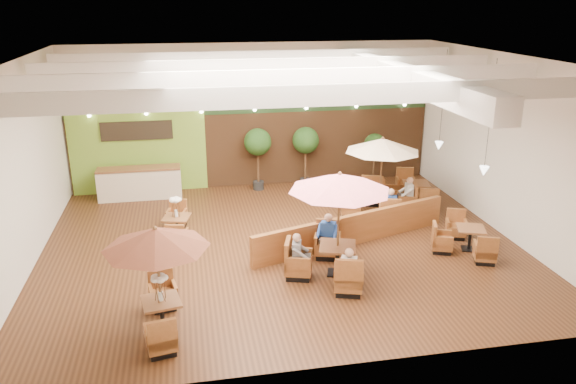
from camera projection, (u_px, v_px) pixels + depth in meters
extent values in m
plane|color=#381E0F|center=(281.00, 245.00, 16.91)|extent=(14.00, 14.00, 0.00)
cube|color=silver|center=(254.00, 116.00, 21.58)|extent=(14.00, 0.04, 5.50)
cube|color=silver|center=(337.00, 242.00, 10.44)|extent=(14.00, 0.04, 5.50)
cube|color=silver|center=(20.00, 170.00, 14.78)|extent=(0.04, 12.00, 5.50)
cube|color=silver|center=(505.00, 146.00, 17.24)|extent=(0.04, 12.00, 5.50)
cube|color=white|center=(281.00, 59.00, 15.11)|extent=(14.00, 12.00, 0.04)
cube|color=brown|center=(255.00, 145.00, 21.90)|extent=(13.90, 0.10, 3.20)
cube|color=#1E3819|center=(254.00, 109.00, 21.42)|extent=(13.90, 0.12, 0.35)
cube|color=olive|center=(139.00, 151.00, 21.08)|extent=(5.00, 0.08, 3.20)
cube|color=black|center=(137.00, 131.00, 20.74)|extent=(2.60, 0.08, 0.70)
cube|color=white|center=(402.00, 76.00, 15.91)|extent=(0.60, 11.00, 0.60)
cube|color=white|center=(314.00, 96.00, 11.51)|extent=(13.60, 0.12, 0.45)
cube|color=white|center=(290.00, 78.00, 14.02)|extent=(13.60, 0.12, 0.45)
cube|color=white|center=(273.00, 66.00, 16.43)|extent=(13.60, 0.12, 0.45)
cube|color=white|center=(260.00, 57.00, 18.94)|extent=(13.60, 0.12, 0.45)
cylinder|color=black|center=(490.00, 117.00, 15.72)|extent=(0.01, 0.01, 3.20)
cone|color=white|center=(484.00, 171.00, 16.25)|extent=(0.28, 0.28, 0.28)
cylinder|color=black|center=(443.00, 99.00, 18.51)|extent=(0.01, 0.01, 3.20)
cone|color=white|center=(439.00, 146.00, 19.03)|extent=(0.28, 0.28, 0.28)
sphere|color=#FFEAC6|center=(89.00, 115.00, 20.15)|extent=(0.14, 0.14, 0.14)
sphere|color=#FFEAC6|center=(146.00, 113.00, 20.51)|extent=(0.14, 0.14, 0.14)
sphere|color=#FFEAC6|center=(201.00, 112.00, 20.86)|extent=(0.14, 0.14, 0.14)
sphere|color=#FFEAC6|center=(255.00, 110.00, 21.21)|extent=(0.14, 0.14, 0.14)
sphere|color=#FFEAC6|center=(306.00, 108.00, 21.56)|extent=(0.14, 0.14, 0.14)
sphere|color=#FFEAC6|center=(356.00, 106.00, 21.91)|extent=(0.14, 0.14, 0.14)
sphere|color=#FFEAC6|center=(405.00, 104.00, 22.26)|extent=(0.14, 0.14, 0.14)
cube|color=beige|center=(140.00, 184.00, 20.70)|extent=(3.00, 0.70, 1.10)
cube|color=brown|center=(139.00, 168.00, 20.50)|extent=(3.00, 0.75, 0.06)
cube|color=brown|center=(353.00, 229.00, 16.84)|extent=(6.52, 2.37, 0.94)
cube|color=brown|center=(161.00, 301.00, 12.41)|extent=(0.95, 0.95, 0.06)
cylinder|color=black|center=(162.00, 315.00, 12.52)|extent=(0.10, 0.10, 0.63)
cube|color=black|center=(163.00, 328.00, 12.63)|extent=(0.50, 0.50, 0.04)
cube|color=brown|center=(161.00, 341.00, 11.69)|extent=(0.69, 0.69, 0.31)
cube|color=brown|center=(158.00, 335.00, 11.36)|extent=(0.60, 0.20, 0.67)
cube|color=brown|center=(147.00, 335.00, 11.53)|extent=(0.17, 0.53, 0.27)
cube|color=brown|center=(174.00, 330.00, 11.72)|extent=(0.17, 0.53, 0.27)
cube|color=black|center=(162.00, 350.00, 11.76)|extent=(0.61, 0.61, 0.13)
cube|color=brown|center=(163.00, 297.00, 13.39)|extent=(0.69, 0.69, 0.31)
cube|color=brown|center=(165.00, 281.00, 13.53)|extent=(0.60, 0.20, 0.67)
cube|color=brown|center=(174.00, 288.00, 13.42)|extent=(0.17, 0.53, 0.27)
cube|color=brown|center=(151.00, 292.00, 13.23)|extent=(0.17, 0.53, 0.27)
cube|color=black|center=(164.00, 305.00, 13.46)|extent=(0.61, 0.61, 0.13)
cylinder|color=brown|center=(159.00, 281.00, 12.24)|extent=(0.06, 0.06, 2.40)
cone|color=#592A1A|center=(156.00, 238.00, 11.90)|extent=(2.31, 2.31, 0.45)
sphere|color=brown|center=(155.00, 228.00, 11.83)|extent=(0.10, 0.10, 0.10)
cylinder|color=silver|center=(161.00, 296.00, 12.36)|extent=(0.10, 0.10, 0.22)
cube|color=brown|center=(338.00, 247.00, 14.89)|extent=(1.18, 1.18, 0.07)
cylinder|color=black|center=(337.00, 260.00, 15.01)|extent=(0.11, 0.11, 0.73)
cube|color=black|center=(337.00, 273.00, 15.14)|extent=(0.63, 0.63, 0.04)
cube|color=brown|center=(348.00, 281.00, 14.06)|extent=(0.86, 0.86, 0.36)
cube|color=brown|center=(355.00, 274.00, 13.71)|extent=(0.69, 0.31, 0.78)
cube|color=brown|center=(336.00, 272.00, 14.02)|extent=(0.26, 0.61, 0.31)
cube|color=brown|center=(362.00, 274.00, 13.95)|extent=(0.26, 0.61, 0.31)
cube|color=black|center=(348.00, 290.00, 14.14)|extent=(0.76, 0.76, 0.16)
cube|color=brown|center=(327.00, 246.00, 16.02)|extent=(0.86, 0.86, 0.36)
cube|color=brown|center=(322.00, 232.00, 16.15)|extent=(0.69, 0.31, 0.78)
cube|color=brown|center=(339.00, 240.00, 15.91)|extent=(0.26, 0.61, 0.31)
cube|color=brown|center=(316.00, 239.00, 15.98)|extent=(0.26, 0.61, 0.31)
cube|color=black|center=(327.00, 254.00, 16.11)|extent=(0.76, 0.76, 0.16)
cube|color=brown|center=(299.00, 266.00, 14.85)|extent=(0.86, 0.86, 0.36)
cube|color=brown|center=(308.00, 252.00, 14.87)|extent=(0.31, 0.69, 0.78)
cube|color=brown|center=(300.00, 253.00, 15.08)|extent=(0.61, 0.26, 0.31)
cube|color=brown|center=(297.00, 264.00, 14.48)|extent=(0.61, 0.26, 0.31)
cube|color=black|center=(299.00, 274.00, 14.94)|extent=(0.76, 0.76, 0.16)
cylinder|color=brown|center=(338.00, 226.00, 14.69)|extent=(0.06, 0.06, 2.78)
cone|color=#DA6976|center=(340.00, 182.00, 14.30)|extent=(2.67, 2.67, 0.45)
sphere|color=brown|center=(340.00, 174.00, 14.22)|extent=(0.10, 0.10, 0.10)
cube|color=brown|center=(380.00, 193.00, 19.09)|extent=(1.13, 1.13, 0.06)
cylinder|color=black|center=(379.00, 203.00, 19.21)|extent=(0.11, 0.11, 0.69)
cube|color=black|center=(379.00, 213.00, 19.33)|extent=(0.60, 0.60, 0.04)
cube|color=brown|center=(389.00, 216.00, 18.31)|extent=(0.82, 0.82, 0.34)
cube|color=brown|center=(395.00, 209.00, 17.98)|extent=(0.65, 0.30, 0.74)
cube|color=brown|center=(380.00, 209.00, 18.28)|extent=(0.26, 0.58, 0.29)
cube|color=brown|center=(399.00, 210.00, 18.20)|extent=(0.26, 0.58, 0.29)
cube|color=black|center=(389.00, 223.00, 18.39)|extent=(0.73, 0.73, 0.15)
cube|color=brown|center=(370.00, 196.00, 20.16)|extent=(0.82, 0.82, 0.34)
cube|color=brown|center=(366.00, 185.00, 20.29)|extent=(0.65, 0.30, 0.74)
cube|color=brown|center=(379.00, 191.00, 20.06)|extent=(0.26, 0.58, 0.29)
cube|color=brown|center=(362.00, 190.00, 20.13)|extent=(0.26, 0.58, 0.29)
cube|color=black|center=(370.00, 202.00, 20.24)|extent=(0.73, 0.73, 0.15)
cube|color=brown|center=(351.00, 207.00, 19.06)|extent=(0.82, 0.82, 0.34)
cube|color=brown|center=(358.00, 197.00, 19.08)|extent=(0.30, 0.65, 0.74)
cube|color=brown|center=(352.00, 198.00, 19.28)|extent=(0.58, 0.26, 0.29)
cube|color=brown|center=(351.00, 205.00, 18.71)|extent=(0.58, 0.26, 0.29)
cube|color=black|center=(351.00, 214.00, 19.14)|extent=(0.73, 0.73, 0.15)
cube|color=brown|center=(407.00, 203.00, 19.41)|extent=(0.82, 0.82, 0.34)
cube|color=brown|center=(401.00, 196.00, 19.18)|extent=(0.30, 0.65, 0.74)
cube|color=brown|center=(408.00, 201.00, 19.06)|extent=(0.58, 0.26, 0.29)
cube|color=brown|center=(406.00, 195.00, 19.63)|extent=(0.58, 0.26, 0.29)
cube|color=black|center=(406.00, 210.00, 19.49)|extent=(0.73, 0.73, 0.15)
cylinder|color=brown|center=(381.00, 178.00, 18.91)|extent=(0.06, 0.06, 2.63)
cone|color=beige|center=(383.00, 145.00, 18.54)|extent=(2.52, 2.52, 0.45)
sphere|color=brown|center=(383.00, 138.00, 18.46)|extent=(0.10, 0.10, 0.10)
cube|color=brown|center=(176.00, 217.00, 17.23)|extent=(0.94, 0.94, 0.06)
cylinder|color=black|center=(177.00, 227.00, 17.34)|extent=(0.09, 0.09, 0.61)
cube|color=black|center=(178.00, 237.00, 17.44)|extent=(0.50, 0.50, 0.04)
cube|color=brown|center=(177.00, 240.00, 16.55)|extent=(0.68, 0.68, 0.29)
cube|color=brown|center=(179.00, 235.00, 16.25)|extent=(0.58, 0.22, 0.64)
cube|color=brown|center=(168.00, 235.00, 16.50)|extent=(0.19, 0.51, 0.26)
cube|color=brown|center=(186.00, 235.00, 16.48)|extent=(0.19, 0.51, 0.26)
cube|color=black|center=(178.00, 247.00, 16.62)|extent=(0.61, 0.61, 0.13)
cube|color=brown|center=(177.00, 219.00, 18.17)|extent=(0.68, 0.68, 0.29)
cube|color=brown|center=(175.00, 208.00, 18.29)|extent=(0.58, 0.22, 0.64)
cube|color=brown|center=(185.00, 214.00, 18.10)|extent=(0.19, 0.51, 0.26)
cube|color=brown|center=(169.00, 213.00, 18.12)|extent=(0.19, 0.51, 0.26)
cube|color=black|center=(178.00, 225.00, 18.24)|extent=(0.61, 0.61, 0.13)
cylinder|color=silver|center=(176.00, 213.00, 17.19)|extent=(0.10, 0.10, 0.22)
cube|color=brown|center=(471.00, 229.00, 16.39)|extent=(1.00, 1.00, 0.06)
cylinder|color=black|center=(470.00, 239.00, 16.49)|extent=(0.09, 0.09, 0.61)
cube|color=black|center=(469.00, 249.00, 16.60)|extent=(0.53, 0.53, 0.04)
cube|color=brown|center=(485.00, 253.00, 15.70)|extent=(0.73, 0.73, 0.30)
cube|color=brown|center=(493.00, 248.00, 15.41)|extent=(0.57, 0.28, 0.65)
cube|color=brown|center=(476.00, 247.00, 15.68)|extent=(0.24, 0.50, 0.26)
cube|color=brown|center=(496.00, 248.00, 15.60)|extent=(0.24, 0.50, 0.26)
cube|color=black|center=(484.00, 260.00, 15.77)|extent=(0.65, 0.65, 0.13)
cube|color=brown|center=(456.00, 229.00, 17.33)|extent=(0.73, 0.73, 0.30)
cube|color=brown|center=(451.00, 219.00, 17.44)|extent=(0.57, 0.28, 0.65)
cube|color=brown|center=(465.00, 224.00, 17.23)|extent=(0.24, 0.50, 0.26)
cube|color=brown|center=(447.00, 223.00, 17.31)|extent=(0.24, 0.50, 0.26)
cube|color=black|center=(455.00, 236.00, 17.40)|extent=(0.65, 0.65, 0.13)
cube|color=brown|center=(442.00, 243.00, 16.36)|extent=(0.73, 0.73, 0.30)
cube|color=brown|center=(449.00, 233.00, 16.39)|extent=(0.28, 0.57, 0.65)
cube|color=brown|center=(441.00, 234.00, 16.55)|extent=(0.50, 0.24, 0.26)
cube|color=brown|center=(443.00, 241.00, 16.05)|extent=(0.50, 0.24, 0.26)
cube|color=black|center=(441.00, 250.00, 16.43)|extent=(0.65, 0.65, 0.13)
cube|color=brown|center=(416.00, 184.00, 20.10)|extent=(1.06, 1.06, 0.06)
cylinder|color=black|center=(416.00, 193.00, 20.22)|extent=(0.10, 0.10, 0.69)
cube|color=black|center=(415.00, 203.00, 20.34)|extent=(0.56, 0.56, 0.04)
cube|color=brown|center=(427.00, 204.00, 19.33)|extent=(0.77, 0.77, 0.33)
cube|color=brown|center=(432.00, 198.00, 18.99)|extent=(0.65, 0.25, 0.73)
cube|color=brown|center=(418.00, 199.00, 19.27)|extent=(0.21, 0.58, 0.29)
cube|color=brown|center=(436.00, 199.00, 19.25)|extent=(0.21, 0.58, 0.29)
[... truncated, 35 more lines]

